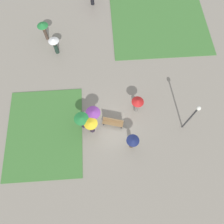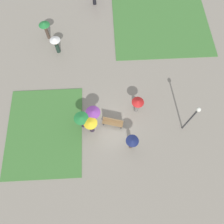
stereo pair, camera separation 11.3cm
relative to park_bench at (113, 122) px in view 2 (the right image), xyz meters
The scene contains 12 objects.
ground_plane 0.48m from the park_bench, 55.95° to the right, with size 90.00×90.00×0.00m, color gray.
lawn_patch_near 5.61m from the park_bench, behind, with size 6.07×7.63×0.06m.
lawn_patch_far 11.72m from the park_bench, 62.07° to the left, with size 9.69×8.07×0.06m.
park_bench is the anchor object (origin of this frame).
lamp_post 6.06m from the park_bench, ahead, with size 0.32×0.32×3.87m.
crowd_person_green 2.55m from the park_bench, behind, with size 1.12×1.12×1.83m.
crowd_person_yellow 1.91m from the park_bench, 166.04° to the right, with size 1.05×1.05×1.80m.
crowd_person_purple 1.83m from the park_bench, 163.60° to the left, with size 1.15×1.15×1.81m.
crowd_person_red 2.48m from the park_bench, 30.07° to the left, with size 0.98×0.98×1.79m.
crowd_person_navy 2.47m from the park_bench, 55.84° to the right, with size 0.96×0.96×1.76m.
lone_walker_mid_plaza 9.09m from the park_bench, 121.99° to the left, with size 0.96×0.96×1.83m.
lone_walker_near_lawn 11.14m from the park_bench, 121.80° to the left, with size 1.03×1.03×1.96m.
Camera 2 is at (-0.44, -6.14, 16.92)m, focal length 35.00 mm.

